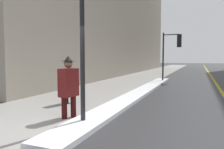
{
  "coord_description": "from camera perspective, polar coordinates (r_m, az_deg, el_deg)",
  "views": [
    {
      "loc": [
        2.88,
        -4.23,
        1.7
      ],
      "look_at": [
        -0.4,
        4.0,
        1.05
      ],
      "focal_mm": 35.0,
      "sensor_mm": 36.0,
      "label": 1
    }
  ],
  "objects": [
    {
      "name": "road_centre_stripe",
      "position": [
        19.33,
        24.97,
        -1.22
      ],
      "size": [
        0.16,
        80.0,
        0.0
      ],
      "color": "gold",
      "rests_on": "ground"
    },
    {
      "name": "pedestrian_with_shoulder_bag",
      "position": [
        8.38,
        -10.98,
        -1.66
      ],
      "size": [
        0.37,
        0.73,
        1.55
      ],
      "rotation": [
        0.0,
        0.0,
        -1.72
      ],
      "color": "black",
      "rests_on": "ground"
    },
    {
      "name": "pedestrian_trailing",
      "position": [
        6.28,
        -11.28,
        -2.58
      ],
      "size": [
        0.4,
        0.59,
        1.77
      ],
      "rotation": [
        0.0,
        0.0,
        -1.72
      ],
      "color": "#340C0C",
      "rests_on": "ground"
    },
    {
      "name": "building_facade_left",
      "position": [
        26.72,
        -0.46,
        15.92
      ],
      "size": [
        6.0,
        36.0,
        14.24
      ],
      "color": "gray",
      "rests_on": "ground"
    },
    {
      "name": "snow_bank_curb",
      "position": [
        10.76,
        7.42,
        -4.59
      ],
      "size": [
        0.87,
        14.51,
        0.13
      ],
      "color": "white",
      "rests_on": "ground"
    },
    {
      "name": "sidewalk_slab",
      "position": [
        19.91,
        7.47,
        -0.7
      ],
      "size": [
        4.0,
        80.0,
        0.01
      ],
      "color": "gray",
      "rests_on": "ground"
    },
    {
      "name": "traffic_light_near",
      "position": [
        16.22,
        15.71,
        7.08
      ],
      "size": [
        1.31,
        0.32,
        3.54
      ],
      "rotation": [
        0.0,
        0.0,
        0.01
      ],
      "color": "black",
      "rests_on": "ground"
    },
    {
      "name": "ground_plane",
      "position": [
        5.39,
        -12.27,
        -14.31
      ],
      "size": [
        160.0,
        160.0,
        0.0
      ],
      "primitive_type": "plane",
      "color": "#2D2D30"
    }
  ]
}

